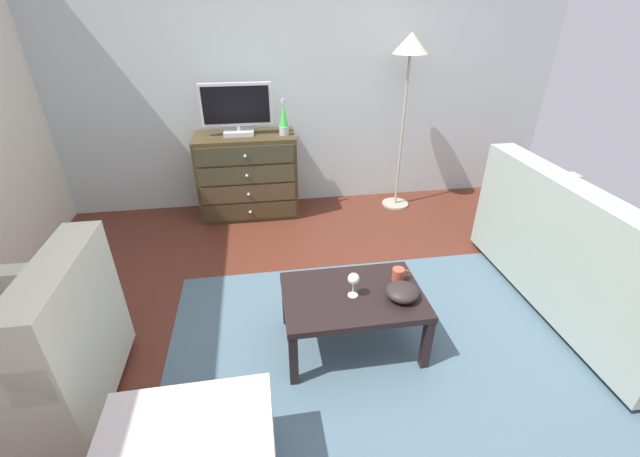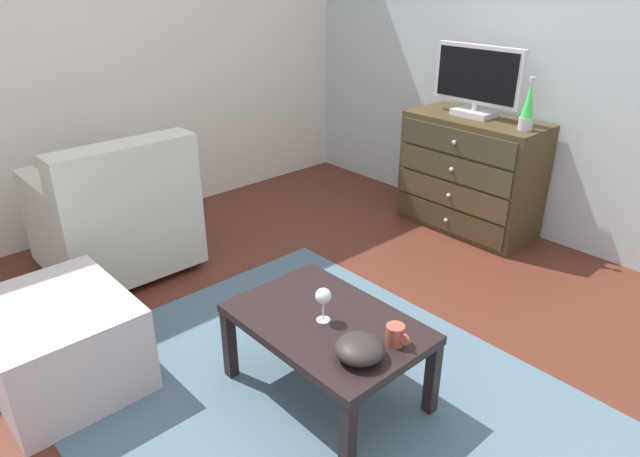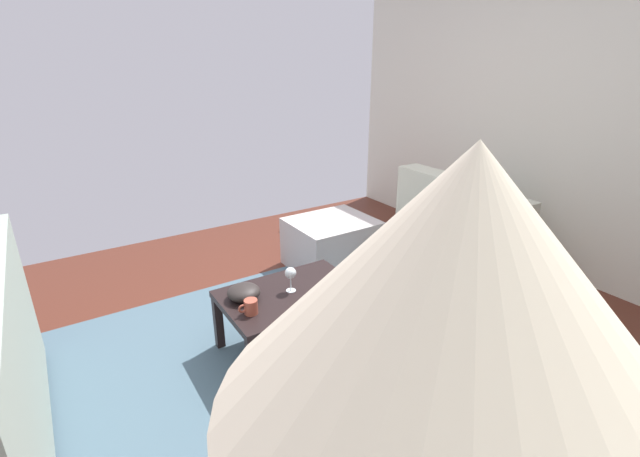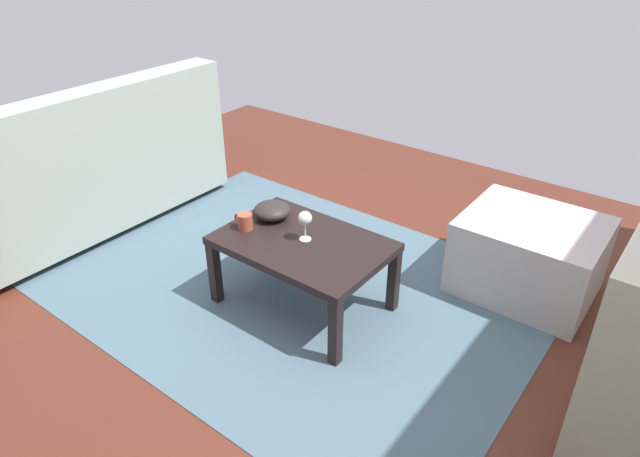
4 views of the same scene
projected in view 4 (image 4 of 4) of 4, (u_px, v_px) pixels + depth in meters
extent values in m
cube|color=#54261A|center=(298.00, 322.00, 2.89)|extent=(5.33, 4.83, 0.05)
cube|color=#48616F|center=(293.00, 286.00, 3.12)|extent=(2.60, 1.90, 0.01)
cube|color=black|center=(335.00, 333.00, 2.52)|extent=(0.05, 0.05, 0.36)
cube|color=black|center=(215.00, 273.00, 2.93)|extent=(0.05, 0.05, 0.36)
cube|color=black|center=(394.00, 280.00, 2.86)|extent=(0.05, 0.05, 0.36)
cube|color=black|center=(279.00, 233.00, 3.27)|extent=(0.05, 0.05, 0.36)
cube|color=black|center=(303.00, 244.00, 2.80)|extent=(0.84, 0.57, 0.04)
cylinder|color=silver|center=(305.00, 239.00, 2.79)|extent=(0.06, 0.06, 0.00)
cylinder|color=silver|center=(305.00, 231.00, 2.77)|extent=(0.01, 0.01, 0.09)
sphere|color=silver|center=(305.00, 218.00, 2.73)|extent=(0.07, 0.07, 0.07)
cylinder|color=#A64936|center=(245.00, 221.00, 2.86)|extent=(0.08, 0.08, 0.08)
torus|color=#A64936|center=(238.00, 218.00, 2.89)|extent=(0.05, 0.01, 0.05)
ellipsoid|color=#292321|center=(272.00, 210.00, 2.96)|extent=(0.19, 0.19, 0.09)
cylinder|color=#332319|center=(154.00, 163.00, 4.54)|extent=(0.05, 0.05, 0.05)
cylinder|color=#332319|center=(212.00, 186.00, 4.18)|extent=(0.05, 0.05, 0.05)
cube|color=#96A598|center=(82.00, 183.00, 3.69)|extent=(0.85, 1.78, 0.40)
cube|color=#96A598|center=(98.00, 130.00, 3.30)|extent=(0.20, 1.78, 0.48)
cube|color=#96A598|center=(175.00, 107.00, 4.11)|extent=(0.81, 0.12, 0.20)
cylinder|color=#332319|center=(620.00, 363.00, 2.57)|extent=(0.05, 0.05, 0.05)
cube|color=#BEB4B1|center=(529.00, 256.00, 3.00)|extent=(0.70, 0.61, 0.43)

